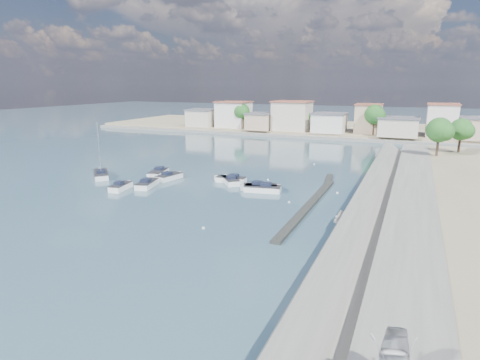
# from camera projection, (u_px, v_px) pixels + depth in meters

# --- Properties ---
(ground) EXTENTS (400.00, 400.00, 0.00)m
(ground) POSITION_uv_depth(u_px,v_px,m) (312.00, 160.00, 78.35)
(ground) COLOR #273D4E
(ground) RESTS_ON ground
(seawall_walkway) EXTENTS (5.00, 90.00, 1.80)m
(seawall_walkway) POSITION_uv_depth(u_px,v_px,m) (412.00, 204.00, 46.89)
(seawall_walkway) COLOR slate
(seawall_walkway) RESTS_ON ground
(breakwater) EXTENTS (2.00, 31.02, 0.35)m
(breakwater) POSITION_uv_depth(u_px,v_px,m) (314.00, 199.00, 51.29)
(breakwater) COLOR black
(breakwater) RESTS_ON ground
(far_shore_land) EXTENTS (160.00, 40.00, 1.40)m
(far_shore_land) POSITION_uv_depth(u_px,v_px,m) (352.00, 129.00, 124.52)
(far_shore_land) COLOR gray
(far_shore_land) RESTS_ON ground
(far_shore_quay) EXTENTS (160.00, 2.50, 0.80)m
(far_shore_quay) POSITION_uv_depth(u_px,v_px,m) (340.00, 139.00, 105.88)
(far_shore_quay) COLOR slate
(far_shore_quay) RESTS_ON ground
(far_town) EXTENTS (113.01, 12.80, 8.35)m
(far_town) POSITION_uv_depth(u_px,v_px,m) (386.00, 121.00, 105.93)
(far_town) COLOR beige
(far_town) RESTS_ON far_shore_land
(shore_trees) EXTENTS (74.56, 38.32, 7.92)m
(shore_trees) POSITION_uv_depth(u_px,v_px,m) (373.00, 118.00, 98.70)
(shore_trees) COLOR #38281E
(shore_trees) RESTS_ON ground
(motorboat_a) EXTENTS (2.29, 4.67, 1.48)m
(motorboat_a) POSITION_uv_depth(u_px,v_px,m) (122.00, 187.00, 56.79)
(motorboat_a) COLOR white
(motorboat_a) RESTS_ON ground
(motorboat_b) EXTENTS (2.66, 5.13, 1.48)m
(motorboat_b) POSITION_uv_depth(u_px,v_px,m) (170.00, 177.00, 62.79)
(motorboat_b) COLOR white
(motorboat_b) RESTS_ON ground
(motorboat_c) EXTENTS (5.11, 2.10, 1.48)m
(motorboat_c) POSITION_uv_depth(u_px,v_px,m) (230.00, 180.00, 60.98)
(motorboat_c) COLOR white
(motorboat_c) RESTS_ON ground
(motorboat_d) EXTENTS (5.71, 2.95, 1.48)m
(motorboat_d) POSITION_uv_depth(u_px,v_px,m) (261.00, 189.00, 55.61)
(motorboat_d) COLOR white
(motorboat_d) RESTS_ON ground
(motorboat_e) EXTENTS (3.09, 5.50, 1.48)m
(motorboat_e) POSITION_uv_depth(u_px,v_px,m) (148.00, 184.00, 58.42)
(motorboat_e) COLOR white
(motorboat_e) RESTS_ON ground
(motorboat_f) EXTENTS (4.32, 4.60, 1.48)m
(motorboat_f) POSITION_uv_depth(u_px,v_px,m) (230.00, 180.00, 60.40)
(motorboat_f) COLOR white
(motorboat_f) RESTS_ON ground
(motorboat_g) EXTENTS (3.14, 5.79, 1.48)m
(motorboat_g) POSITION_uv_depth(u_px,v_px,m) (158.00, 173.00, 65.15)
(motorboat_g) COLOR white
(motorboat_g) RESTS_ON ground
(motorboat_h) EXTENTS (5.27, 3.37, 1.48)m
(motorboat_h) POSITION_uv_depth(u_px,v_px,m) (262.00, 188.00, 56.31)
(motorboat_h) COLOR white
(motorboat_h) RESTS_ON ground
(sailboat) EXTENTS (5.67, 5.76, 9.00)m
(sailboat) POSITION_uv_depth(u_px,v_px,m) (101.00, 174.00, 64.50)
(sailboat) COLOR white
(sailboat) RESTS_ON ground
(mooring_buoys) EXTENTS (13.42, 38.09, 0.32)m
(mooring_buoys) POSITION_uv_depth(u_px,v_px,m) (294.00, 193.00, 54.66)
(mooring_buoys) COLOR white
(mooring_buoys) RESTS_ON ground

